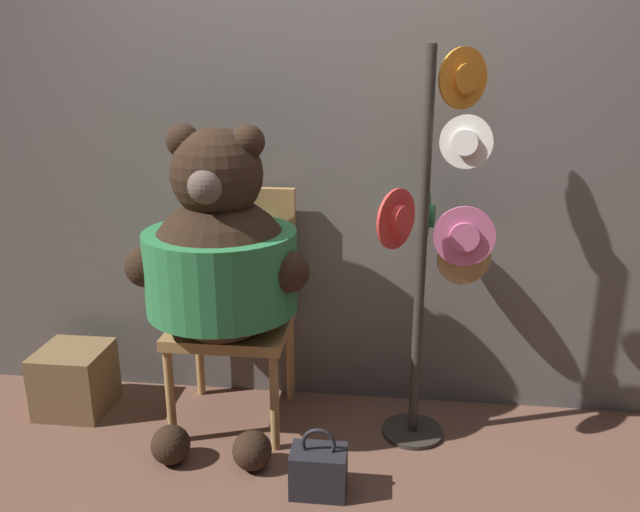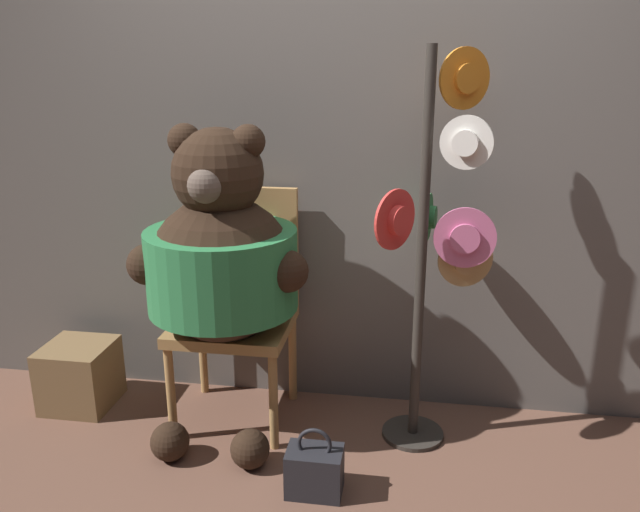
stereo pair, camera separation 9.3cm
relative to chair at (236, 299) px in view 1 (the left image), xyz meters
The scene contains 7 objects.
ground_plane 0.87m from the chair, 47.18° to the right, with size 14.00×14.00×0.00m, color brown.
wall_back 0.85m from the chair, 28.60° to the left, with size 8.00×0.10×2.53m.
chair is the anchor object (origin of this frame).
teddy_bear 0.30m from the chair, 94.47° to the right, with size 0.79×0.70×1.40m.
hat_display_rack 0.97m from the chair, ahead, with size 0.49×0.49×1.71m.
handbag_on_ground 0.88m from the chair, 51.60° to the right, with size 0.22×0.15×0.29m.
wooden_crate 0.91m from the chair, behind, with size 0.32×0.32×0.32m.
Camera 1 is at (0.27, -2.18, 1.64)m, focal length 35.00 mm.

